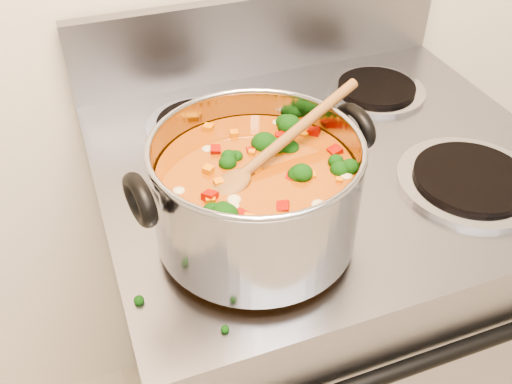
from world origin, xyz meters
The scene contains 4 objects.
electric_range centered at (0.05, 1.16, 0.47)m, with size 0.76×0.69×1.08m.
stockpot centered at (-0.13, 1.01, 1.01)m, with size 0.34×0.27×0.16m.
wooden_spoon centered at (-0.12, 1.01, 1.06)m, with size 0.25×0.12×0.08m.
cooktop_crumbs centered at (-0.02, 0.93, 0.92)m, with size 0.04×0.29×0.01m.
Camera 1 is at (-0.33, 0.47, 1.49)m, focal length 40.00 mm.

